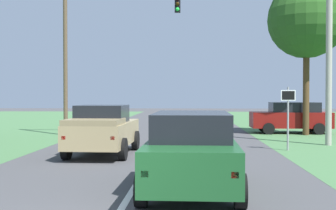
% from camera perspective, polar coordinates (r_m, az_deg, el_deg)
% --- Properties ---
extents(ground_plane, '(120.00, 120.00, 0.00)m').
position_cam_1_polar(ground_plane, '(17.55, -1.79, -6.28)').
color(ground_plane, '#424244').
extents(red_suv_near, '(2.33, 4.96, 1.88)m').
position_cam_1_polar(red_suv_near, '(10.81, 3.02, -5.72)').
color(red_suv_near, '#194C23').
rests_on(red_suv_near, ground_plane).
extents(pickup_truck_lead, '(2.38, 4.95, 1.92)m').
position_cam_1_polar(pickup_truck_lead, '(17.50, -8.24, -3.10)').
color(pickup_truck_lead, tan).
rests_on(pickup_truck_lead, ground_plane).
extents(traffic_light, '(7.24, 0.40, 8.56)m').
position_cam_1_polar(traffic_light, '(26.15, -9.18, 8.44)').
color(traffic_light, brown).
rests_on(traffic_light, ground_plane).
extents(keep_moving_sign, '(0.60, 0.09, 2.64)m').
position_cam_1_polar(keep_moving_sign, '(19.30, 14.97, -0.61)').
color(keep_moving_sign, gray).
rests_on(keep_moving_sign, ground_plane).
extents(oak_tree_right, '(4.44, 4.44, 8.86)m').
position_cam_1_polar(oak_tree_right, '(27.38, 17.15, 10.26)').
color(oak_tree_right, '#4C351E').
rests_on(oak_tree_right, ground_plane).
extents(crossing_suv_far, '(4.70, 2.17, 1.87)m').
position_cam_1_polar(crossing_suv_far, '(28.16, 15.34, -1.48)').
color(crossing_suv_far, maroon).
rests_on(crossing_suv_far, ground_plane).
extents(utility_pole_right, '(0.28, 0.28, 8.22)m').
position_cam_1_polar(utility_pole_right, '(21.92, 19.72, 5.92)').
color(utility_pole_right, '#9E998E').
rests_on(utility_pole_right, ground_plane).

